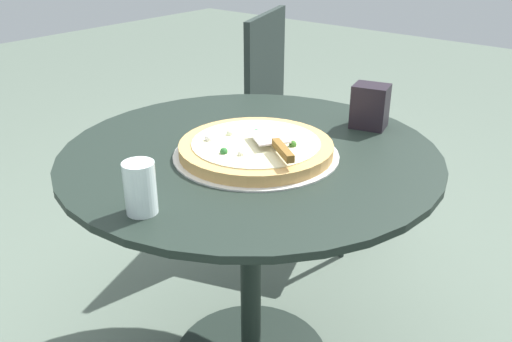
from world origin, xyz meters
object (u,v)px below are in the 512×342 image
at_px(patio_table, 250,205).
at_px(pizza_server, 276,144).
at_px(napkin_dispenser, 370,106).
at_px(pizza_on_tray, 256,149).
at_px(drinking_cup, 140,188).
at_px(patio_chair_corner, 294,110).

distance_m(patio_table, pizza_server, 0.24).
bearing_deg(napkin_dispenser, pizza_server, -110.94).
distance_m(pizza_on_tray, pizza_server, 0.09).
xyz_separation_m(drinking_cup, napkin_dispenser, (-0.11, -0.73, 0.01)).
distance_m(patio_table, patio_chair_corner, 0.84).
height_order(patio_table, napkin_dispenser, napkin_dispenser).
height_order(patio_table, patio_chair_corner, patio_chair_corner).
xyz_separation_m(patio_table, drinking_cup, (-0.04, 0.38, 0.21)).
height_order(drinking_cup, napkin_dispenser, napkin_dispenser).
height_order(pizza_on_tray, napkin_dispenser, napkin_dispenser).
xyz_separation_m(pizza_server, napkin_dispenser, (-0.04, -0.37, 0.01)).
height_order(pizza_on_tray, drinking_cup, drinking_cup).
height_order(napkin_dispenser, patio_chair_corner, patio_chair_corner).
bearing_deg(patio_chair_corner, drinking_cup, 111.19).
relative_size(patio_table, drinking_cup, 8.87).
xyz_separation_m(pizza_on_tray, drinking_cup, (-0.01, 0.37, 0.04)).
bearing_deg(drinking_cup, pizza_server, -100.74).
bearing_deg(pizza_server, napkin_dispenser, -96.34).
xyz_separation_m(patio_table, patio_chair_corner, (0.40, -0.74, -0.01)).
bearing_deg(patio_table, pizza_on_tray, 155.06).
relative_size(drinking_cup, napkin_dispenser, 0.90).
bearing_deg(patio_chair_corner, pizza_on_tray, 119.47).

